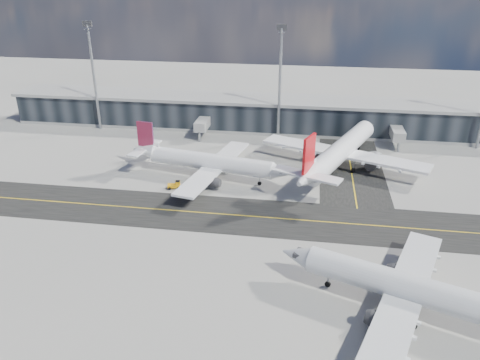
{
  "coord_description": "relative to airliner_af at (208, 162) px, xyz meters",
  "views": [
    {
      "loc": [
        8.15,
        -70.24,
        41.34
      ],
      "look_at": [
        -4.12,
        8.64,
        5.0
      ],
      "focal_mm": 35.0,
      "sensor_mm": 36.0,
      "label": 1
    }
  ],
  "objects": [
    {
      "name": "airliner_near",
      "position": [
        35.93,
        -38.74,
        0.1
      ],
      "size": [
        36.58,
        31.62,
        11.19
      ],
      "rotation": [
        0.0,
        0.0,
        1.22
      ],
      "color": "silver",
      "rests_on": "ground"
    },
    {
      "name": "airliner_af",
      "position": [
        0.0,
        0.0,
        0.0
      ],
      "size": [
        36.56,
        31.36,
        10.87
      ],
      "rotation": [
        0.0,
        0.0,
        -1.77
      ],
      "color": "white",
      "rests_on": "ground"
    },
    {
      "name": "baggage_tug",
      "position": [
        -5.6,
        -6.58,
        -2.78
      ],
      "size": [
        2.82,
        1.84,
        1.63
      ],
      "rotation": [
        0.0,
        0.0,
        -1.34
      ],
      "color": "#FFAA0D",
      "rests_on": "ground"
    },
    {
      "name": "taxiway_lanes",
      "position": [
        16.6,
        -9.12,
        -3.58
      ],
      "size": [
        180.0,
        63.0,
        0.03
      ],
      "color": "black",
      "rests_on": "ground"
    },
    {
      "name": "floodlight_masts",
      "position": [
        12.68,
        28.14,
        12.01
      ],
      "size": [
        102.5,
        0.7,
        28.9
      ],
      "color": "gray",
      "rests_on": "ground"
    },
    {
      "name": "service_van",
      "position": [
        37.36,
        16.43,
        -2.83
      ],
      "size": [
        4.65,
        6.04,
        1.53
      ],
      "primitive_type": "imported",
      "rotation": [
        0.0,
        0.0,
        0.45
      ],
      "color": "white",
      "rests_on": "ground"
    },
    {
      "name": "terminal_concourse",
      "position": [
        12.72,
        35.07,
        0.5
      ],
      "size": [
        152.0,
        19.8,
        8.8
      ],
      "color": "black",
      "rests_on": "ground"
    },
    {
      "name": "airliner_redtail",
      "position": [
        27.96,
        8.83,
        0.8
      ],
      "size": [
        37.29,
        43.11,
        13.3
      ],
      "rotation": [
        0.0,
        0.0,
        -0.39
      ],
      "color": "white",
      "rests_on": "ground"
    },
    {
      "name": "ground",
      "position": [
        12.68,
        -19.86,
        -3.59
      ],
      "size": [
        300.0,
        300.0,
        0.0
      ],
      "primitive_type": "plane",
      "color": "gray",
      "rests_on": "ground"
    }
  ]
}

